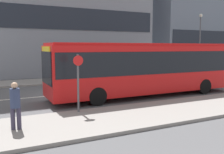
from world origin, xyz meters
The scene contains 10 objects.
ground_plane centered at (0.00, 0.00, 0.00)m, with size 120.00×120.00×0.00m, color #4F4F51.
sidewalk_near centered at (0.00, -6.25, 0.07)m, with size 44.00×3.50×0.13m.
sidewalk_far centered at (0.00, 6.25, 0.07)m, with size 44.00×3.50×0.13m.
lane_centerline centered at (0.00, 0.00, 0.00)m, with size 41.80×0.16×0.01m.
apartment_block_right_tower centered at (25.23, 12.75, 7.42)m, with size 19.30×6.59×14.85m.
city_bus centered at (4.08, -2.44, 1.85)m, with size 12.01×2.64×3.21m.
parked_car_0 centered at (13.58, 3.46, 0.64)m, with size 4.24×1.72×1.35m.
pedestrian_near_stop centered at (-3.75, -6.18, 1.07)m, with size 0.35×0.34×1.66m.
bus_stop_sign centered at (-1.04, -4.88, 1.62)m, with size 0.44×0.12×2.55m.
street_lamp centered at (15.94, 4.98, 4.07)m, with size 0.36×0.36×6.39m.
Camera 1 is at (-4.45, -15.21, 2.97)m, focal length 40.00 mm.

